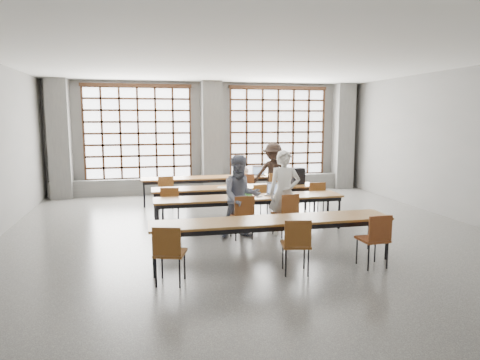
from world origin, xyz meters
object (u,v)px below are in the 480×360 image
at_px(desk_row_a, 214,179).
at_px(chair_near_left, 169,249).
at_px(red_pouch, 170,250).
at_px(chair_mid_right, 315,196).
at_px(green_box, 246,194).
at_px(backpack, 298,176).
at_px(student_male, 284,193).
at_px(desk_row_d, 273,223).
at_px(chair_back_mid, 246,186).
at_px(mouse, 293,194).
at_px(chair_mid_centre, 259,198).
at_px(chair_mid_left, 170,202).
at_px(chair_near_right, 376,235).
at_px(laptop_back, 259,173).
at_px(plastic_bag, 244,171).
at_px(student_back, 273,173).
at_px(chair_back_right, 275,185).
at_px(desk_row_c, 250,199).
at_px(chair_front_left, 243,212).
at_px(laptop_front, 274,192).
at_px(student_female, 241,197).
at_px(phone, 259,197).
at_px(chair_front_right, 287,210).
at_px(chair_near_mid, 296,241).
at_px(chair_back_left, 165,189).

bearing_deg(desk_row_a, chair_near_left, -105.17).
bearing_deg(red_pouch, chair_mid_right, 42.69).
height_order(green_box, backpack, backpack).
height_order(chair_near_left, student_male, student_male).
distance_m(desk_row_d, green_box, 2.15).
xyz_separation_m(chair_back_mid, mouse, (0.41, -2.57, 0.21)).
distance_m(chair_mid_centre, green_box, 0.82).
height_order(chair_back_mid, green_box, chair_back_mid).
bearing_deg(chair_mid_left, chair_near_left, -93.80).
relative_size(chair_near_right, backpack, 2.20).
bearing_deg(student_male, chair_mid_left, 167.39).
bearing_deg(chair_near_right, laptop_back, 92.71).
relative_size(desk_row_d, plastic_bag, 13.99).
height_order(desk_row_a, student_back, student_back).
height_order(chair_mid_left, red_pouch, chair_mid_left).
xyz_separation_m(laptop_back, plastic_bag, (-0.45, -0.06, 0.08)).
bearing_deg(desk_row_d, chair_mid_left, 118.30).
bearing_deg(chair_mid_left, chair_back_right, 31.67).
bearing_deg(mouse, red_pouch, -136.92).
bearing_deg(backpack, chair_near_left, -134.79).
distance_m(chair_back_mid, laptop_back, 0.96).
xyz_separation_m(chair_near_right, plastic_bag, (-0.74, 5.92, 0.34)).
height_order(chair_back_mid, plastic_bag, plastic_bag).
xyz_separation_m(desk_row_c, chair_front_left, (-0.29, -0.63, -0.13)).
bearing_deg(desk_row_d, laptop_front, 72.06).
distance_m(desk_row_c, mouse, 0.95).
height_order(chair_mid_centre, student_male, student_male).
distance_m(chair_near_right, green_box, 3.13).
relative_size(chair_front_left, plastic_bag, 3.08).
distance_m(desk_row_a, desk_row_d, 5.24).
distance_m(chair_mid_centre, student_female, 1.44).
bearing_deg(phone, chair_mid_right, 26.95).
bearing_deg(chair_front_right, chair_mid_centre, 99.04).
height_order(chair_mid_centre, chair_near_mid, same).
relative_size(chair_front_right, laptop_front, 1.91).
bearing_deg(desk_row_c, chair_mid_centre, 60.59).
bearing_deg(mouse, chair_mid_left, 163.98).
bearing_deg(red_pouch, student_female, 54.23).
distance_m(chair_front_right, student_female, 0.97).
distance_m(desk_row_c, laptop_back, 3.47).
relative_size(student_back, laptop_front, 3.65).
distance_m(desk_row_d, chair_near_left, 1.84).
bearing_deg(student_male, red_pouch, -122.76).
height_order(desk_row_d, student_female, student_female).
bearing_deg(chair_mid_centre, desk_row_c, -119.41).
xyz_separation_m(chair_back_right, red_pouch, (-3.17, -5.16, -0.04)).
bearing_deg(desk_row_c, mouse, -1.21).
distance_m(desk_row_c, chair_front_right, 0.89).
distance_m(desk_row_a, backpack, 2.58).
height_order(chair_back_left, chair_mid_centre, same).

